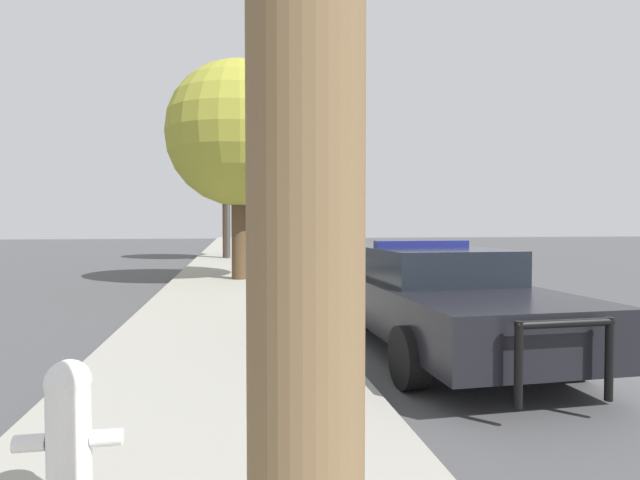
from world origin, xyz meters
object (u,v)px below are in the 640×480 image
police_car (427,293)px  fire_hydrant (69,435)px  tree_sidewalk_near (239,135)px  tree_sidewalk_mid (226,150)px  traffic_light (263,180)px  car_background_midblock (288,246)px  box_truck (309,223)px

police_car → fire_hydrant: (-3.50, -3.75, -0.15)m
tree_sidewalk_near → tree_sidewalk_mid: (-0.47, 9.37, 0.94)m
tree_sidewalk_near → fire_hydrant: bearing=-95.2°
traffic_light → tree_sidewalk_near: 8.98m
car_background_midblock → tree_sidewalk_near: tree_sidewalk_near is taller
fire_hydrant → box_truck: 40.21m
police_car → tree_sidewalk_mid: tree_sidewalk_mid is taller
fire_hydrant → box_truck: box_truck is taller
police_car → tree_sidewalk_near: 8.86m
police_car → car_background_midblock: bearing=-90.8°
car_background_midblock → tree_sidewalk_near: 9.51m
tree_sidewalk_near → car_background_midblock: bearing=74.8°
police_car → tree_sidewalk_mid: size_ratio=0.79×
box_truck → tree_sidewalk_near: (-6.26, -27.99, 2.37)m
car_background_midblock → tree_sidewalk_mid: (-2.79, 0.85, 4.44)m
tree_sidewalk_mid → police_car: bearing=-80.3°
police_car → box_truck: (3.80, 35.77, 1.10)m
tree_sidewalk_near → tree_sidewalk_mid: 9.43m
fire_hydrant → car_background_midblock: bearing=80.5°
traffic_light → car_background_midblock: 3.26m
car_background_midblock → box_truck: 19.89m
traffic_light → tree_sidewalk_mid: bearing=164.0°
fire_hydrant → tree_sidewalk_mid: tree_sidewalk_mid is taller
traffic_light → tree_sidewalk_near: (-1.23, -8.89, 0.45)m
tree_sidewalk_near → tree_sidewalk_mid: bearing=92.8°
police_car → box_truck: bearing=-97.4°
traffic_light → tree_sidewalk_mid: 2.24m
tree_sidewalk_near → police_car: bearing=-72.4°
traffic_light → police_car: bearing=-85.8°
box_truck → tree_sidewalk_mid: bearing=68.3°
traffic_light → box_truck: size_ratio=0.70×
traffic_light → box_truck: (5.03, 19.11, -1.92)m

